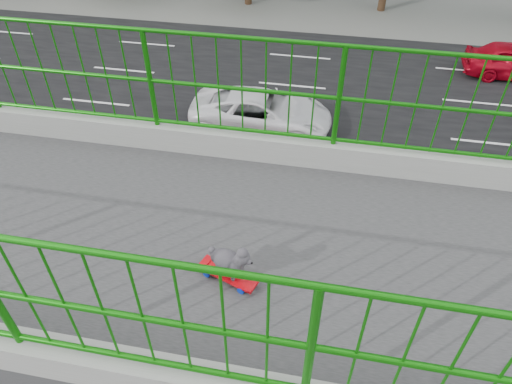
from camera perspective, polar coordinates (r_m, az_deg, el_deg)
The scene contains 10 objects.
road at distance 18.95m, azimuth 3.21°, elevation 8.57°, with size 18.00×90.00×0.02m, color black.
footbridge at distance 6.09m, azimuth -13.77°, elevation -16.17°, with size 3.00×24.00×7.00m.
railing at distance 4.58m, azimuth -17.70°, elevation -2.43°, with size 3.00×24.00×1.42m.
skateboard at distance 4.08m, azimuth -3.44°, elevation -10.03°, with size 0.33×0.57×0.07m.
poodle at distance 3.91m, azimuth -3.28°, elevation -8.24°, with size 0.26×0.41×0.36m.
car_0 at distance 13.29m, azimuth 18.91°, elevation -7.78°, with size 1.56×3.87×1.32m, color #B40719.
car_1 at distance 17.66m, azimuth -20.86°, elevation 5.43°, with size 1.37×3.93×1.30m, color #B40719.
car_2 at distance 18.15m, azimuth 0.67°, elevation 9.77°, with size 2.49×5.39×1.50m, color white.
car_5 at distance 14.77m, azimuth -20.72°, elevation -2.25°, with size 1.46×4.19×1.38m, color black.
car_6 at distance 15.58m, azimuth -1.32°, elevation 3.54°, with size 2.31×5.01×1.39m, color #B40719.
Camera 1 is at (2.83, 1.96, 10.24)m, focal length 32.78 mm.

